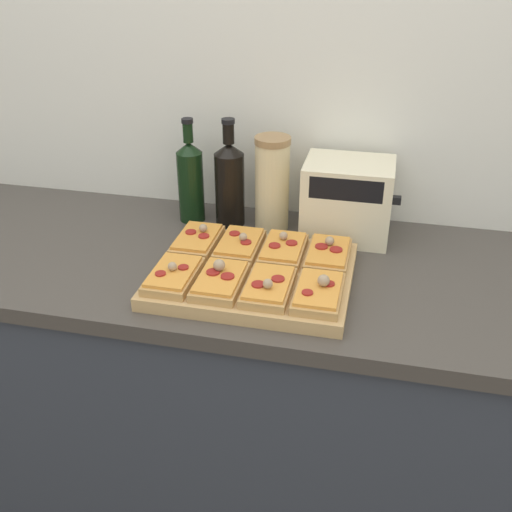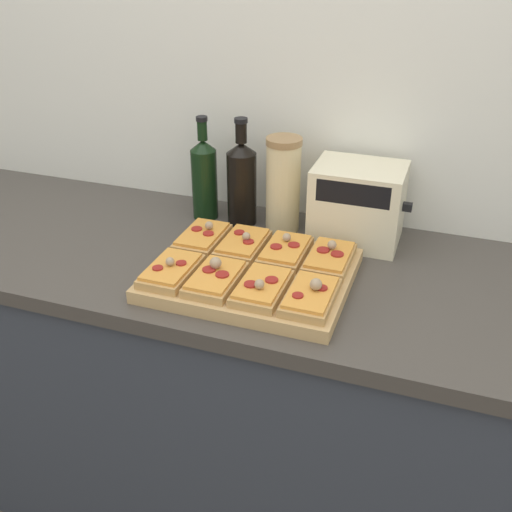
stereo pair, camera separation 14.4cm
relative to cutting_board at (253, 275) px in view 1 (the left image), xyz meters
The scene contains 15 objects.
wall_back 0.56m from the cutting_board, 92.01° to the left, with size 6.00×0.06×2.50m.
kitchen_counter 0.47m from the cutting_board, 99.56° to the left, with size 2.63×0.67×0.89m.
cutting_board is the anchor object (origin of this frame).
pizza_slice_back_left 0.19m from the cutting_board, 151.74° to the left, with size 0.10×0.17×0.05m.
pizza_slice_back_midleft 0.11m from the cutting_board, 121.88° to the left, with size 0.10×0.17×0.05m.
pizza_slice_back_midright 0.11m from the cutting_board, 58.19° to the left, with size 0.10×0.17×0.05m.
pizza_slice_back_right 0.19m from the cutting_board, 28.24° to the left, with size 0.10×0.17×0.05m.
pizza_slice_front_left 0.19m from the cutting_board, 151.87° to the right, with size 0.10×0.17×0.05m.
pizza_slice_front_midleft 0.11m from the cutting_board, 122.40° to the right, with size 0.10×0.17×0.06m.
pizza_slice_front_midright 0.11m from the cutting_board, 58.19° to the right, with size 0.10×0.17×0.05m.
pizza_slice_front_right 0.19m from the cutting_board, 27.99° to the right, with size 0.10×0.17×0.05m.
olive_oil_bottle 0.40m from the cutting_board, 130.05° to the left, with size 0.07×0.07×0.30m.
wine_bottle 0.35m from the cutting_board, 114.64° to the left, with size 0.08×0.08×0.31m.
grain_jar_tall 0.32m from the cutting_board, 93.56° to the left, with size 0.10×0.10×0.26m.
toaster_oven 0.37m from the cutting_board, 57.25° to the left, with size 0.26×0.18×0.21m.
Camera 1 is at (0.30, -0.98, 1.65)m, focal length 42.00 mm.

